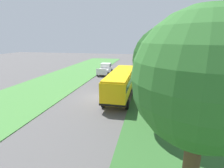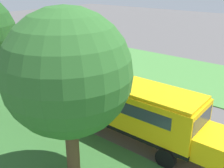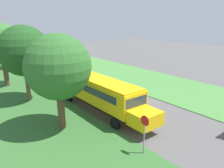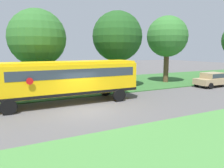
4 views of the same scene
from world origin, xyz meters
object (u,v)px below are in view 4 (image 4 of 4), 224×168
at_px(oak_tree_beside_bus, 38,38).
at_px(oak_tree_far_end, 166,36).
at_px(school_bus, 64,78).
at_px(car_tan_nearest, 213,79).
at_px(oak_tree_roadside_mid, 116,37).

xyz_separation_m(oak_tree_beside_bus, oak_tree_far_end, (-0.47, 15.02, 0.66)).
relative_size(school_bus, car_tan_nearest, 2.82).
xyz_separation_m(car_tan_nearest, oak_tree_roadside_mid, (-4.47, -9.68, 4.51)).
xyz_separation_m(oak_tree_beside_bus, oak_tree_roadside_mid, (0.02, 7.93, 0.34)).
bearing_deg(school_bus, oak_tree_roadside_mid, 123.82).
distance_m(school_bus, oak_tree_far_end, 15.34).
height_order(school_bus, oak_tree_far_end, oak_tree_far_end).
relative_size(car_tan_nearest, oak_tree_far_end, 0.54).
bearing_deg(school_bus, car_tan_nearest, 90.48).
bearing_deg(oak_tree_roadside_mid, oak_tree_beside_bus, -90.13).
distance_m(school_bus, oak_tree_beside_bus, 5.68).
height_order(school_bus, oak_tree_roadside_mid, oak_tree_roadside_mid).
distance_m(car_tan_nearest, oak_tree_far_end, 7.39).
distance_m(oak_tree_beside_bus, oak_tree_far_end, 15.04).
xyz_separation_m(school_bus, car_tan_nearest, (-0.14, 16.55, -1.05)).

